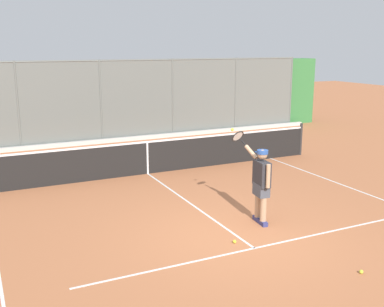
% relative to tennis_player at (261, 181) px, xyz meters
% --- Properties ---
extents(ground_plane, '(60.00, 60.00, 0.00)m').
position_rel_tennis_player_xyz_m(ground_plane, '(0.79, 0.37, -0.90)').
color(ground_plane, '#B76B42').
extents(court_line_markings, '(8.59, 10.14, 0.01)m').
position_rel_tennis_player_xyz_m(court_line_markings, '(0.79, 1.34, -0.90)').
color(court_line_markings, white).
rests_on(court_line_markings, ground).
extents(fence_backdrop, '(20.56, 1.37, 3.09)m').
position_rel_tennis_player_xyz_m(fence_backdrop, '(0.79, -10.11, 0.59)').
color(fence_backdrop, slate).
rests_on(fence_backdrop, ground).
extents(tennis_net, '(11.03, 0.09, 1.07)m').
position_rel_tennis_player_xyz_m(tennis_net, '(0.79, -4.55, -0.41)').
color(tennis_net, '#2D2D2D').
rests_on(tennis_net, ground).
extents(tennis_player, '(0.37, 1.36, 1.85)m').
position_rel_tennis_player_xyz_m(tennis_player, '(0.00, 0.00, 0.00)').
color(tennis_player, navy).
rests_on(tennis_player, ground).
extents(tennis_ball_near_net, '(0.07, 0.07, 0.07)m').
position_rel_tennis_player_xyz_m(tennis_ball_near_net, '(-0.24, 2.57, -0.87)').
color(tennis_ball_near_net, '#C1D138').
rests_on(tennis_ball_near_net, ground).
extents(tennis_ball_near_baseline, '(0.07, 0.07, 0.07)m').
position_rel_tennis_player_xyz_m(tennis_ball_near_baseline, '(1.00, 0.66, -0.87)').
color(tennis_ball_near_baseline, '#CCDB33').
rests_on(tennis_ball_near_baseline, ground).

